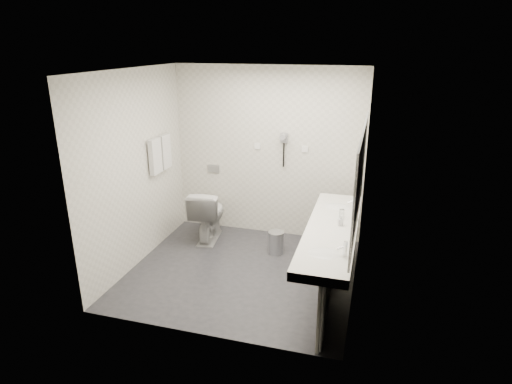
% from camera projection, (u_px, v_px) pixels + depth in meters
% --- Properties ---
extents(floor, '(2.80, 2.80, 0.00)m').
position_uv_depth(floor, '(242.00, 272.00, 5.51)').
color(floor, '#28282E').
rests_on(floor, ground).
extents(ceiling, '(2.80, 2.80, 0.00)m').
position_uv_depth(ceiling, '(239.00, 70.00, 4.68)').
color(ceiling, silver).
rests_on(ceiling, wall_back).
extents(wall_back, '(2.80, 0.00, 2.80)m').
position_uv_depth(wall_back, '(268.00, 153.00, 6.28)').
color(wall_back, beige).
rests_on(wall_back, floor).
extents(wall_front, '(2.80, 0.00, 2.80)m').
position_uv_depth(wall_front, '(197.00, 220.00, 3.92)').
color(wall_front, beige).
rests_on(wall_front, floor).
extents(wall_left, '(0.00, 2.60, 2.60)m').
position_uv_depth(wall_left, '(136.00, 170.00, 5.46)').
color(wall_left, beige).
rests_on(wall_left, floor).
extents(wall_right, '(0.00, 2.60, 2.60)m').
position_uv_depth(wall_right, '(361.00, 190.00, 4.74)').
color(wall_right, beige).
rests_on(wall_right, floor).
extents(vanity_counter, '(0.55, 2.20, 0.10)m').
position_uv_depth(vanity_counter, '(332.00, 231.00, 4.78)').
color(vanity_counter, silver).
rests_on(vanity_counter, floor).
extents(vanity_panel, '(0.03, 2.15, 0.75)m').
position_uv_depth(vanity_panel, '(332.00, 265.00, 4.91)').
color(vanity_panel, gray).
rests_on(vanity_panel, floor).
extents(vanity_post_near, '(0.06, 0.06, 0.75)m').
position_uv_depth(vanity_post_near, '(322.00, 319.00, 3.96)').
color(vanity_post_near, silver).
rests_on(vanity_post_near, floor).
extents(vanity_post_far, '(0.06, 0.06, 0.75)m').
position_uv_depth(vanity_post_far, '(342.00, 229.00, 5.85)').
color(vanity_post_far, silver).
rests_on(vanity_post_far, floor).
extents(mirror, '(0.02, 2.20, 1.05)m').
position_uv_depth(mirror, '(360.00, 177.00, 4.49)').
color(mirror, '#B2BCC6').
rests_on(mirror, wall_right).
extents(basin_near, '(0.40, 0.31, 0.05)m').
position_uv_depth(basin_near, '(324.00, 255.00, 4.17)').
color(basin_near, white).
rests_on(basin_near, vanity_counter).
extents(basin_far, '(0.40, 0.31, 0.05)m').
position_uv_depth(basin_far, '(338.00, 208.00, 5.35)').
color(basin_far, white).
rests_on(basin_far, vanity_counter).
extents(faucet_near, '(0.04, 0.04, 0.15)m').
position_uv_depth(faucet_near, '(345.00, 249.00, 4.09)').
color(faucet_near, silver).
rests_on(faucet_near, vanity_counter).
extents(faucet_far, '(0.04, 0.04, 0.15)m').
position_uv_depth(faucet_far, '(354.00, 202.00, 5.27)').
color(faucet_far, silver).
rests_on(faucet_far, vanity_counter).
extents(soap_bottle_a, '(0.07, 0.07, 0.12)m').
position_uv_depth(soap_bottle_a, '(341.00, 220.00, 4.78)').
color(soap_bottle_a, beige).
rests_on(soap_bottle_a, vanity_counter).
extents(glass_left, '(0.08, 0.08, 0.12)m').
position_uv_depth(glass_left, '(355.00, 215.00, 4.93)').
color(glass_left, silver).
rests_on(glass_left, vanity_counter).
extents(glass_right, '(0.07, 0.07, 0.11)m').
position_uv_depth(glass_right, '(342.00, 214.00, 4.98)').
color(glass_right, silver).
rests_on(glass_right, vanity_counter).
extents(toilet, '(0.53, 0.82, 0.79)m').
position_uv_depth(toilet, '(208.00, 214.00, 6.32)').
color(toilet, white).
rests_on(toilet, floor).
extents(flush_plate, '(0.18, 0.02, 0.12)m').
position_uv_depth(flush_plate, '(214.00, 169.00, 6.58)').
color(flush_plate, '#B2B5BA').
rests_on(flush_plate, wall_back).
extents(pedal_bin, '(0.28, 0.28, 0.31)m').
position_uv_depth(pedal_bin, '(276.00, 243.00, 5.95)').
color(pedal_bin, '#B2B5BA').
rests_on(pedal_bin, floor).
extents(bin_lid, '(0.22, 0.22, 0.02)m').
position_uv_depth(bin_lid, '(276.00, 232.00, 5.90)').
color(bin_lid, '#B2B5BA').
rests_on(bin_lid, pedal_bin).
extents(towel_rail, '(0.02, 0.62, 0.02)m').
position_uv_depth(towel_rail, '(158.00, 138.00, 5.85)').
color(towel_rail, silver).
rests_on(towel_rail, wall_left).
extents(towel_near, '(0.07, 0.24, 0.48)m').
position_uv_depth(towel_near, '(155.00, 156.00, 5.79)').
color(towel_near, silver).
rests_on(towel_near, towel_rail).
extents(towel_far, '(0.07, 0.24, 0.48)m').
position_uv_depth(towel_far, '(165.00, 152.00, 6.04)').
color(towel_far, silver).
rests_on(towel_far, towel_rail).
extents(dryer_cradle, '(0.10, 0.04, 0.14)m').
position_uv_depth(dryer_cradle, '(284.00, 138.00, 6.10)').
color(dryer_cradle, gray).
rests_on(dryer_cradle, wall_back).
extents(dryer_barrel, '(0.08, 0.14, 0.08)m').
position_uv_depth(dryer_barrel, '(283.00, 137.00, 6.03)').
color(dryer_barrel, gray).
rests_on(dryer_barrel, dryer_cradle).
extents(dryer_cord, '(0.02, 0.02, 0.35)m').
position_uv_depth(dryer_cord, '(284.00, 155.00, 6.17)').
color(dryer_cord, black).
rests_on(dryer_cord, dryer_cradle).
extents(switch_plate_a, '(0.09, 0.02, 0.09)m').
position_uv_depth(switch_plate_a, '(258.00, 146.00, 6.27)').
color(switch_plate_a, white).
rests_on(switch_plate_a, wall_back).
extents(switch_plate_b, '(0.09, 0.02, 0.09)m').
position_uv_depth(switch_plate_b, '(305.00, 149.00, 6.09)').
color(switch_plate_b, white).
rests_on(switch_plate_b, wall_back).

